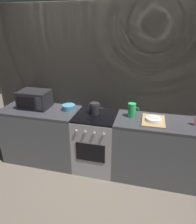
{
  "coord_description": "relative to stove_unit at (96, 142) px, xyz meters",
  "views": [
    {
      "loc": [
        0.7,
        -2.63,
        2.11
      ],
      "look_at": [
        0.04,
        0.0,
        0.95
      ],
      "focal_mm": 32.94,
      "sensor_mm": 36.0,
      "label": 1
    }
  ],
  "objects": [
    {
      "name": "microwave",
      "position": [
        -1.0,
        0.06,
        0.59
      ],
      "size": [
        0.46,
        0.35,
        0.27
      ],
      "color": "black",
      "rests_on": "counter_left"
    },
    {
      "name": "counter_right",
      "position": [
        0.9,
        0.0,
        0.0
      ],
      "size": [
        1.2,
        0.6,
        0.9
      ],
      "color": "#515459",
      "rests_on": "ground_plane"
    },
    {
      "name": "counter_left",
      "position": [
        -0.9,
        0.0,
        0.0
      ],
      "size": [
        1.2,
        0.6,
        0.9
      ],
      "color": "#515459",
      "rests_on": "ground_plane"
    },
    {
      "name": "dish_pile",
      "position": [
        0.81,
        -0.03,
        0.47
      ],
      "size": [
        0.3,
        0.4,
        0.07
      ],
      "color": "tan",
      "rests_on": "counter_right"
    },
    {
      "name": "pitcher",
      "position": [
        0.51,
        0.07,
        0.55
      ],
      "size": [
        0.16,
        0.11,
        0.2
      ],
      "color": "green",
      "rests_on": "counter_right"
    },
    {
      "name": "kettle",
      "position": [
        -0.03,
        0.05,
        0.53
      ],
      "size": [
        0.28,
        0.15,
        0.17
      ],
      "color": "#262628",
      "rests_on": "stove_unit"
    },
    {
      "name": "back_wall",
      "position": [
        0.0,
        0.32,
        0.75
      ],
      "size": [
        3.6,
        0.05,
        2.4
      ],
      "color": "#A39989",
      "rests_on": "ground_plane"
    },
    {
      "name": "ground_plane",
      "position": [
        0.0,
        0.0,
        -0.45
      ],
      "size": [
        8.0,
        8.0,
        0.0
      ],
      "primitive_type": "plane",
      "color": "#6B6054"
    },
    {
      "name": "stove_unit",
      "position": [
        0.0,
        0.0,
        0.0
      ],
      "size": [
        0.6,
        0.63,
        0.9
      ],
      "color": "#9E9EA3",
      "rests_on": "ground_plane"
    },
    {
      "name": "mixing_bowl",
      "position": [
        -0.45,
        0.09,
        0.49
      ],
      "size": [
        0.2,
        0.2,
        0.08
      ],
      "primitive_type": "cylinder",
      "color": "teal",
      "rests_on": "counter_left"
    }
  ]
}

